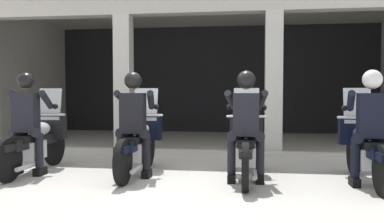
{
  "coord_description": "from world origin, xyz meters",
  "views": [
    {
      "loc": [
        0.88,
        -5.7,
        1.29
      ],
      "look_at": [
        0.0,
        0.56,
        0.98
      ],
      "focal_mm": 38.11,
      "sensor_mm": 36.0,
      "label": 1
    }
  ],
  "objects_px": {
    "motorcycle_far_left": "(37,141)",
    "motorcycle_far_right": "(365,147)",
    "police_officer_far_left": "(27,114)",
    "police_officer_far_right": "(371,118)",
    "motorcycle_center_left": "(139,142)",
    "police_officer_center_left": "(134,115)",
    "motorcycle_center_right": "(246,145)",
    "police_officer_center_right": "(246,117)"
  },
  "relations": [
    {
      "from": "motorcycle_far_left",
      "to": "motorcycle_far_right",
      "type": "bearing_deg",
      "value": -1.95
    },
    {
      "from": "police_officer_far_left",
      "to": "police_officer_far_right",
      "type": "relative_size",
      "value": 1.0
    },
    {
      "from": "motorcycle_center_left",
      "to": "police_officer_far_right",
      "type": "xyz_separation_m",
      "value": [
        3.35,
        -0.44,
        0.44
      ]
    },
    {
      "from": "police_officer_center_left",
      "to": "motorcycle_center_right",
      "type": "bearing_deg",
      "value": 7.54
    },
    {
      "from": "police_officer_far_left",
      "to": "motorcycle_far_right",
      "type": "height_order",
      "value": "police_officer_far_left"
    },
    {
      "from": "motorcycle_center_right",
      "to": "motorcycle_center_left",
      "type": "bearing_deg",
      "value": -179.17
    },
    {
      "from": "police_officer_far_left",
      "to": "motorcycle_far_right",
      "type": "bearing_deg",
      "value": 1.28
    },
    {
      "from": "police_officer_far_left",
      "to": "motorcycle_far_left",
      "type": "bearing_deg",
      "value": 88.82
    },
    {
      "from": "motorcycle_center_right",
      "to": "police_officer_center_right",
      "type": "xyz_separation_m",
      "value": [
        -0.0,
        -0.28,
        0.44
      ]
    },
    {
      "from": "police_officer_center_right",
      "to": "police_officer_far_right",
      "type": "distance_m",
      "value": 1.68
    },
    {
      "from": "police_officer_center_left",
      "to": "police_officer_far_right",
      "type": "relative_size",
      "value": 1.0
    },
    {
      "from": "police_officer_center_right",
      "to": "motorcycle_far_right",
      "type": "height_order",
      "value": "police_officer_center_right"
    },
    {
      "from": "motorcycle_far_right",
      "to": "police_officer_center_left",
      "type": "bearing_deg",
      "value": -176.76
    },
    {
      "from": "police_officer_far_left",
      "to": "police_officer_center_right",
      "type": "xyz_separation_m",
      "value": [
        3.35,
        -0.07,
        0.0
      ]
    },
    {
      "from": "police_officer_center_left",
      "to": "police_officer_center_right",
      "type": "distance_m",
      "value": 1.68
    },
    {
      "from": "police_officer_center_left",
      "to": "police_officer_far_right",
      "type": "distance_m",
      "value": 3.35
    },
    {
      "from": "police_officer_center_left",
      "to": "motorcycle_far_right",
      "type": "xyz_separation_m",
      "value": [
        3.35,
        0.13,
        -0.44
      ]
    },
    {
      "from": "motorcycle_far_right",
      "to": "police_officer_far_right",
      "type": "distance_m",
      "value": 0.52
    },
    {
      "from": "motorcycle_center_right",
      "to": "police_officer_center_right",
      "type": "bearing_deg",
      "value": -84.82
    },
    {
      "from": "police_officer_center_left",
      "to": "motorcycle_far_right",
      "type": "bearing_deg",
      "value": 4.72
    },
    {
      "from": "police_officer_center_right",
      "to": "motorcycle_center_right",
      "type": "bearing_deg",
      "value": 95.18
    },
    {
      "from": "police_officer_far_right",
      "to": "police_officer_center_right",
      "type": "bearing_deg",
      "value": -179.59
    },
    {
      "from": "motorcycle_far_left",
      "to": "motorcycle_center_right",
      "type": "distance_m",
      "value": 3.35
    },
    {
      "from": "motorcycle_center_right",
      "to": "motorcycle_far_right",
      "type": "height_order",
      "value": "same"
    },
    {
      "from": "police_officer_far_left",
      "to": "police_officer_far_right",
      "type": "bearing_deg",
      "value": -1.95
    },
    {
      "from": "motorcycle_far_left",
      "to": "police_officer_far_right",
      "type": "bearing_deg",
      "value": -5.18
    },
    {
      "from": "motorcycle_far_left",
      "to": "motorcycle_center_left",
      "type": "xyz_separation_m",
      "value": [
        1.68,
        0.06,
        0.0
      ]
    },
    {
      "from": "motorcycle_far_right",
      "to": "motorcycle_far_left",
      "type": "bearing_deg",
      "value": 179.97
    },
    {
      "from": "police_officer_center_right",
      "to": "motorcycle_far_right",
      "type": "distance_m",
      "value": 1.75
    },
    {
      "from": "police_officer_center_right",
      "to": "police_officer_far_right",
      "type": "bearing_deg",
      "value": 4.85
    },
    {
      "from": "police_officer_center_right",
      "to": "police_officer_center_left",
      "type": "bearing_deg",
      "value": -179.17
    },
    {
      "from": "police_officer_center_left",
      "to": "motorcycle_center_right",
      "type": "relative_size",
      "value": 0.78
    },
    {
      "from": "police_officer_far_left",
      "to": "motorcycle_center_left",
      "type": "height_order",
      "value": "police_officer_far_left"
    },
    {
      "from": "motorcycle_far_left",
      "to": "police_officer_center_right",
      "type": "xyz_separation_m",
      "value": [
        3.35,
        -0.36,
        0.44
      ]
    },
    {
      "from": "motorcycle_far_left",
      "to": "police_officer_center_left",
      "type": "height_order",
      "value": "police_officer_center_left"
    },
    {
      "from": "motorcycle_far_left",
      "to": "police_officer_center_left",
      "type": "xyz_separation_m",
      "value": [
        1.67,
        -0.22,
        0.44
      ]
    },
    {
      "from": "motorcycle_center_left",
      "to": "motorcycle_far_left",
      "type": "bearing_deg",
      "value": -175.39
    },
    {
      "from": "police_officer_far_left",
      "to": "police_officer_center_right",
      "type": "height_order",
      "value": "same"
    },
    {
      "from": "motorcycle_center_left",
      "to": "police_officer_far_right",
      "type": "distance_m",
      "value": 3.41
    },
    {
      "from": "motorcycle_far_left",
      "to": "police_officer_center_right",
      "type": "height_order",
      "value": "police_officer_center_right"
    },
    {
      "from": "motorcycle_center_right",
      "to": "motorcycle_far_right",
      "type": "distance_m",
      "value": 1.68
    },
    {
      "from": "motorcycle_center_left",
      "to": "police_officer_far_right",
      "type": "height_order",
      "value": "police_officer_far_right"
    }
  ]
}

